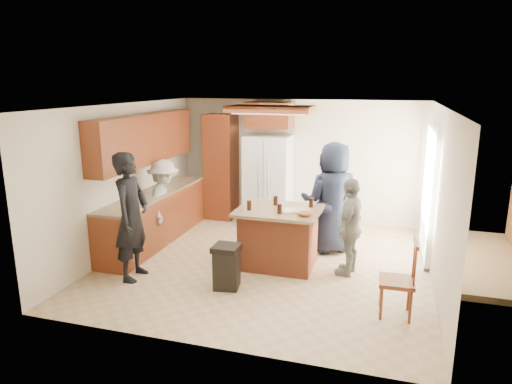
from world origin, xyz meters
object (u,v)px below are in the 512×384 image
(person_front_left, at_px, (131,217))
(person_behind_right, at_px, (334,198))
(person_counter, at_px, (164,202))
(person_behind_left, at_px, (325,201))
(trash_bin, at_px, (227,266))
(refrigerator, at_px, (268,180))
(kitchen_island, at_px, (279,237))
(spindle_chair, at_px, (398,281))
(person_side_right, at_px, (350,227))

(person_front_left, distance_m, person_behind_right, 3.30)
(person_counter, bearing_deg, person_behind_left, -92.47)
(person_front_left, relative_size, person_behind_left, 1.10)
(person_counter, height_order, trash_bin, person_counter)
(person_behind_right, height_order, refrigerator, person_behind_right)
(person_behind_right, height_order, person_counter, person_behind_right)
(person_front_left, height_order, kitchen_island, person_front_left)
(refrigerator, bearing_deg, spindle_chair, -52.18)
(person_front_left, distance_m, kitchen_island, 2.26)
(person_behind_left, distance_m, person_counter, 2.83)
(person_behind_right, bearing_deg, refrigerator, -68.35)
(person_side_right, distance_m, spindle_chair, 1.36)
(kitchen_island, distance_m, trash_bin, 1.12)
(person_front_left, relative_size, person_counter, 1.24)
(person_front_left, bearing_deg, person_behind_right, -58.82)
(person_front_left, xyz_separation_m, refrigerator, (1.19, 3.21, -0.04))
(kitchen_island, bearing_deg, spindle_chair, -32.10)
(person_front_left, relative_size, trash_bin, 3.00)
(person_behind_right, height_order, kitchen_island, person_behind_right)
(person_behind_right, relative_size, person_counter, 1.24)
(refrigerator, xyz_separation_m, kitchen_island, (0.76, -2.16, -0.43))
(person_behind_right, height_order, trash_bin, person_behind_right)
(spindle_chair, bearing_deg, person_front_left, 178.81)
(person_behind_left, relative_size, trash_bin, 2.72)
(person_counter, xyz_separation_m, refrigerator, (1.45, 1.73, 0.14))
(person_behind_right, bearing_deg, spindle_chair, 90.34)
(refrigerator, bearing_deg, person_behind_left, -41.95)
(spindle_chair, bearing_deg, refrigerator, 127.82)
(trash_bin, bearing_deg, refrigerator, 94.49)
(person_side_right, bearing_deg, kitchen_island, -77.65)
(person_counter, xyz_separation_m, trash_bin, (1.69, -1.41, -0.44))
(person_side_right, bearing_deg, person_behind_right, -145.33)
(person_behind_left, xyz_separation_m, trash_bin, (-1.08, -1.95, -0.54))
(person_front_left, xyz_separation_m, spindle_chair, (3.74, -0.08, -0.49))
(spindle_chair, bearing_deg, person_behind_right, 117.94)
(person_behind_right, bearing_deg, person_side_right, 84.95)
(person_behind_left, distance_m, person_side_right, 1.10)
(kitchen_island, height_order, trash_bin, kitchen_island)
(refrigerator, height_order, spindle_chair, refrigerator)
(trash_bin, distance_m, spindle_chair, 2.31)
(person_counter, distance_m, refrigerator, 2.26)
(refrigerator, height_order, kitchen_island, refrigerator)
(person_behind_right, bearing_deg, person_front_left, 8.13)
(person_behind_left, xyz_separation_m, kitchen_island, (-0.58, -0.97, -0.38))
(person_counter, bearing_deg, kitchen_island, -114.42)
(person_behind_right, relative_size, person_side_right, 1.27)
(person_behind_right, relative_size, trash_bin, 3.01)
(person_front_left, relative_size, refrigerator, 1.05)
(refrigerator, bearing_deg, person_side_right, -49.35)
(person_front_left, relative_size, person_behind_right, 1.00)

